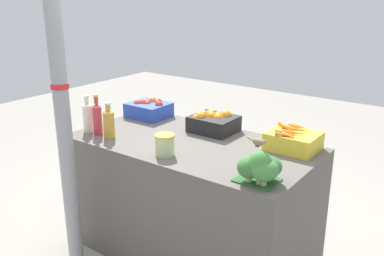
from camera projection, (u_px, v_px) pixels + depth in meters
The scene contains 12 objects.
ground_plane at pixel (192, 249), 3.14m from camera, with size 10.00×10.00×0.00m, color gray.
market_table at pixel (192, 198), 3.01m from camera, with size 1.64×0.87×0.84m, color #56514C.
support_pole at pixel (62, 105), 2.55m from camera, with size 0.11×0.11×2.33m.
apple_crate at pixel (149, 109), 3.43m from camera, with size 0.31×0.27×0.15m.
orange_crate at pixel (213, 122), 3.08m from camera, with size 0.31×0.27×0.15m.
carrot_crate at pixel (293, 140), 2.73m from camera, with size 0.31×0.27×0.15m.
broccoli_pile at pixel (261, 168), 2.24m from camera, with size 0.24×0.21×0.19m.
juice_bottle_cloudy at pixel (88, 116), 3.05m from camera, with size 0.07×0.07×0.27m.
juice_bottle_ruby at pixel (97, 118), 3.00m from camera, with size 0.06×0.06×0.29m.
juice_bottle_amber at pixel (109, 123), 2.94m from camera, with size 0.08×0.08×0.25m.
pickle_jar at pixel (165, 145), 2.64m from camera, with size 0.12×0.12×0.13m.
sparrow_bird at pixel (258, 142), 2.24m from camera, with size 0.13×0.06×0.05m.
Camera 1 is at (1.60, -2.18, 1.83)m, focal length 40.00 mm.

